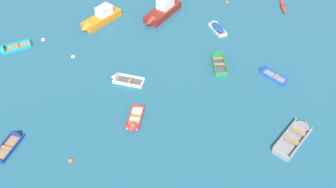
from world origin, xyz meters
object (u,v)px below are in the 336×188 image
at_px(rowboat_deep_blue_near_camera, 15,139).
at_px(mooring_buoy_between_boats_right, 73,57).
at_px(rowboat_white_foreground_center, 216,26).
at_px(rowboat_red_back_row_right, 133,125).
at_px(rowboat_blue_outer_right, 267,72).
at_px(mooring_buoy_midfield, 70,161).
at_px(rowboat_green_center, 218,59).
at_px(mooring_buoy_near_foreground, 43,40).
at_px(motor_launch_orange_back_row_left, 99,19).
at_px(kayak_red_far_right, 283,6).
at_px(motor_launch_maroon_midfield_left, 161,12).
at_px(rowboat_turquoise_cluster_inner, 7,49).
at_px(mooring_buoy_far_field, 227,2).
at_px(rowboat_grey_far_left, 299,131).
at_px(rowboat_white_outer_left, 120,79).

xyz_separation_m(rowboat_deep_blue_near_camera, mooring_buoy_between_boats_right, (4.90, 9.86, -0.14)).
bearing_deg(rowboat_white_foreground_center, rowboat_red_back_row_right, -132.11).
height_order(rowboat_blue_outer_right, mooring_buoy_midfield, rowboat_blue_outer_right).
relative_size(rowboat_green_center, mooring_buoy_between_boats_right, 9.15).
relative_size(rowboat_green_center, mooring_buoy_near_foreground, 9.29).
xyz_separation_m(motor_launch_orange_back_row_left, rowboat_deep_blue_near_camera, (-8.07, -15.47, -0.42)).
bearing_deg(mooring_buoy_midfield, kayak_red_far_right, 33.95).
xyz_separation_m(motor_launch_maroon_midfield_left, rowboat_turquoise_cluster_inner, (-16.86, -2.93, -0.46)).
relative_size(rowboat_green_center, rowboat_turquoise_cluster_inner, 1.07).
bearing_deg(rowboat_turquoise_cluster_inner, mooring_buoy_near_foreground, 17.90).
relative_size(motor_launch_orange_back_row_left, motor_launch_maroon_midfield_left, 0.95).
distance_m(mooring_buoy_near_foreground, mooring_buoy_far_field, 22.10).
distance_m(rowboat_green_center, rowboat_turquoise_cluster_inner, 21.75).
bearing_deg(rowboat_white_foreground_center, rowboat_blue_outer_right, -73.55).
bearing_deg(kayak_red_far_right, mooring_buoy_midfield, -146.05).
relative_size(rowboat_grey_far_left, mooring_buoy_midfield, 12.63).
bearing_deg(motor_launch_maroon_midfield_left, rowboat_blue_outer_right, -56.33).
height_order(motor_launch_orange_back_row_left, motor_launch_maroon_midfield_left, motor_launch_maroon_midfield_left).
bearing_deg(rowboat_red_back_row_right, rowboat_turquoise_cluster_inner, 131.05).
relative_size(rowboat_white_foreground_center, rowboat_white_outer_left, 0.91).
bearing_deg(mooring_buoy_midfield, rowboat_blue_outer_right, 18.56).
bearing_deg(rowboat_deep_blue_near_camera, rowboat_red_back_row_right, -3.50).
distance_m(rowboat_grey_far_left, mooring_buoy_between_boats_right, 22.67).
height_order(rowboat_blue_outer_right, rowboat_grey_far_left, rowboat_grey_far_left).
relative_size(rowboat_red_back_row_right, mooring_buoy_between_boats_right, 7.69).
bearing_deg(kayak_red_far_right, mooring_buoy_between_boats_right, -170.14).
bearing_deg(mooring_buoy_near_foreground, rowboat_white_foreground_center, -5.54).
xyz_separation_m(rowboat_red_back_row_right, kayak_red_far_right, (20.39, 14.79, 0.01)).
bearing_deg(rowboat_white_foreground_center, rowboat_turquoise_cluster_inner, 178.30).
distance_m(rowboat_red_back_row_right, rowboat_white_outer_left, 5.96).
distance_m(rowboat_white_outer_left, mooring_buoy_midfield, 9.66).
distance_m(rowboat_red_back_row_right, mooring_buoy_between_boats_right, 11.41).
bearing_deg(mooring_buoy_midfield, mooring_buoy_far_field, 45.48).
distance_m(rowboat_blue_outer_right, kayak_red_far_right, 12.87).
xyz_separation_m(rowboat_white_foreground_center, rowboat_blue_outer_right, (2.48, -8.41, -0.10)).
xyz_separation_m(rowboat_deep_blue_near_camera, mooring_buoy_midfield, (4.30, -3.03, -0.14)).
distance_m(rowboat_deep_blue_near_camera, mooring_buoy_midfield, 5.26).
bearing_deg(rowboat_blue_outer_right, motor_launch_orange_back_row_left, 140.94).
distance_m(motor_launch_orange_back_row_left, rowboat_deep_blue_near_camera, 17.46).
height_order(rowboat_white_outer_left, mooring_buoy_far_field, rowboat_white_outer_left).
bearing_deg(rowboat_grey_far_left, rowboat_white_outer_left, 144.79).
bearing_deg(kayak_red_far_right, rowboat_grey_far_left, -111.45).
relative_size(rowboat_blue_outer_right, mooring_buoy_between_boats_right, 7.53).
height_order(motor_launch_maroon_midfield_left, mooring_buoy_near_foreground, motor_launch_maroon_midfield_left).
xyz_separation_m(rowboat_deep_blue_near_camera, kayak_red_far_right, (29.90, 14.21, 0.00)).
bearing_deg(rowboat_green_center, rowboat_turquoise_cluster_inner, 163.56).
xyz_separation_m(rowboat_blue_outer_right, mooring_buoy_midfield, (-18.79, -6.31, -0.14)).
height_order(rowboat_blue_outer_right, motor_launch_maroon_midfield_left, motor_launch_maroon_midfield_left).
bearing_deg(rowboat_deep_blue_near_camera, motor_launch_orange_back_row_left, 62.45).
distance_m(rowboat_white_foreground_center, kayak_red_far_right, 9.63).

